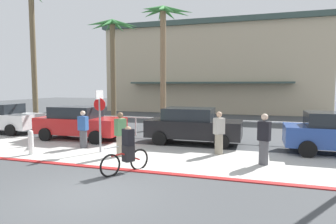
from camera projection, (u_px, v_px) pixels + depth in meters
ground_plane at (183, 133)px, 17.04m from camera, size 80.00×80.00×0.00m
sidewalk_strip at (147, 156)px, 11.52m from camera, size 44.00×4.00×0.02m
curb_paint at (124, 170)px, 9.62m from camera, size 44.00×0.24×0.03m
building_backdrop at (217, 69)px, 33.69m from camera, size 22.44×12.91×9.07m
rail_fence at (176, 122)px, 15.54m from camera, size 27.87×0.08×1.04m
stop_sign_bike_lane at (100, 112)px, 11.99m from camera, size 0.52×0.56×2.56m
bollard_0 at (31, 142)px, 11.68m from camera, size 0.20×0.20×1.00m
palm_tree_1 at (32, 26)px, 20.30m from camera, size 3.41×3.07×9.44m
palm_tree_2 at (113, 45)px, 19.87m from camera, size 3.49×3.22×7.17m
palm_tree_3 at (164, 34)px, 18.14m from camera, size 3.43×3.58×7.61m
car_white_0 at (3, 118)px, 17.18m from camera, size 4.40×2.02×1.69m
car_red_1 at (79, 123)px, 14.97m from camera, size 4.40×2.02×1.69m
car_black_2 at (193, 125)px, 13.91m from camera, size 4.40×2.02×1.69m
cyclist_red_0 at (127, 151)px, 9.32m from camera, size 0.96×1.61×1.50m
pedestrian_0 at (121, 136)px, 11.38m from camera, size 0.43×0.47×1.73m
pedestrian_1 at (83, 131)px, 12.94m from camera, size 0.41×0.33×1.65m
pedestrian_2 at (264, 141)px, 10.16m from camera, size 0.47×0.41×1.79m
pedestrian_3 at (219, 135)px, 11.73m from camera, size 0.47×0.46×1.72m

